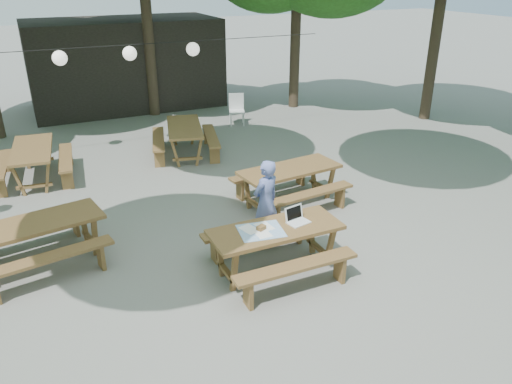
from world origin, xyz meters
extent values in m
plane|color=#62625D|center=(0.00, 0.00, 0.00)|extent=(80.00, 80.00, 0.00)
cube|color=black|center=(0.50, 10.50, 1.40)|extent=(6.00, 3.00, 2.80)
cube|color=brown|center=(0.39, -0.66, 0.72)|extent=(2.00, 0.80, 0.06)
cube|color=brown|center=(0.39, -1.31, 0.45)|extent=(1.90, 0.28, 0.05)
cube|color=brown|center=(0.39, -0.01, 0.45)|extent=(1.90, 0.28, 0.05)
cube|color=brown|center=(0.39, -0.66, 0.34)|extent=(1.70, 0.70, 0.69)
cube|color=brown|center=(-2.89, 1.07, 0.72)|extent=(2.11, 1.14, 0.06)
cube|color=brown|center=(-2.77, 0.43, 0.45)|extent=(1.92, 0.61, 0.05)
cube|color=brown|center=(-3.00, 1.71, 0.45)|extent=(1.92, 0.61, 0.05)
cube|color=brown|center=(-2.89, 1.07, 0.34)|extent=(1.80, 0.99, 0.69)
cube|color=brown|center=(1.74, 1.39, 0.72)|extent=(2.07, 1.01, 0.06)
cube|color=brown|center=(1.81, 0.74, 0.45)|extent=(1.92, 0.48, 0.05)
cube|color=brown|center=(1.67, 2.04, 0.45)|extent=(1.92, 0.48, 0.05)
cube|color=brown|center=(1.74, 1.39, 0.34)|extent=(1.77, 0.88, 0.69)
cube|color=brown|center=(-2.74, 4.79, 0.72)|extent=(0.99, 2.07, 0.06)
cube|color=brown|center=(-2.10, 4.73, 0.45)|extent=(0.46, 1.92, 0.05)
cube|color=brown|center=(-3.39, 4.86, 0.45)|extent=(0.46, 1.92, 0.05)
cube|color=brown|center=(-2.74, 4.79, 0.34)|extent=(0.86, 1.76, 0.69)
cube|color=brown|center=(0.74, 4.97, 0.72)|extent=(1.27, 2.14, 0.06)
cube|color=brown|center=(1.37, 4.81, 0.45)|extent=(0.74, 1.91, 0.05)
cube|color=brown|center=(0.11, 5.13, 0.45)|extent=(0.74, 1.91, 0.05)
cube|color=brown|center=(0.74, 4.97, 0.34)|extent=(1.10, 1.82, 0.69)
imported|color=#6674BA|center=(0.65, 0.22, 0.74)|extent=(0.63, 0.51, 1.48)
cube|color=silver|center=(2.93, 6.83, 0.40)|extent=(0.56, 0.56, 0.04)
cube|color=silver|center=(3.00, 7.02, 0.66)|extent=(0.43, 0.18, 0.48)
cube|color=silver|center=(2.93, 6.83, 0.19)|extent=(0.54, 0.54, 0.38)
cube|color=white|center=(0.77, -0.67, 0.76)|extent=(0.37, 0.29, 0.02)
cube|color=white|center=(0.75, -0.55, 0.88)|extent=(0.34, 0.12, 0.23)
cube|color=black|center=(0.75, -0.56, 0.88)|extent=(0.28, 0.10, 0.19)
cube|color=#3C84CC|center=(0.14, -0.66, 0.75)|extent=(0.73, 0.64, 0.01)
cube|color=white|center=(0.13, -0.74, 0.76)|extent=(0.21, 0.30, 0.00)
cube|color=white|center=(0.24, -0.56, 0.76)|extent=(0.24, 0.32, 0.00)
cube|color=white|center=(0.00, -0.55, 0.76)|extent=(0.28, 0.34, 0.00)
cube|color=brown|center=(0.16, -0.64, 0.80)|extent=(0.15, 0.13, 0.06)
cylinder|color=black|center=(0.50, 6.00, 2.60)|extent=(9.00, 0.02, 0.02)
sphere|color=white|center=(-1.80, 6.00, 2.40)|extent=(0.34, 0.34, 0.34)
sphere|color=white|center=(-0.20, 6.00, 2.40)|extent=(0.34, 0.34, 0.34)
sphere|color=white|center=(1.40, 6.00, 2.40)|extent=(0.34, 0.34, 0.34)
cylinder|color=#2D2319|center=(1.00, 9.00, 2.63)|extent=(0.32, 0.32, 5.26)
cylinder|color=#2D2319|center=(5.50, 8.00, 2.15)|extent=(0.32, 0.32, 4.30)
cylinder|color=#2D2319|center=(8.50, 5.00, 2.70)|extent=(0.32, 0.32, 5.39)
camera|label=1|loc=(-2.66, -6.48, 4.31)|focal=35.00mm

